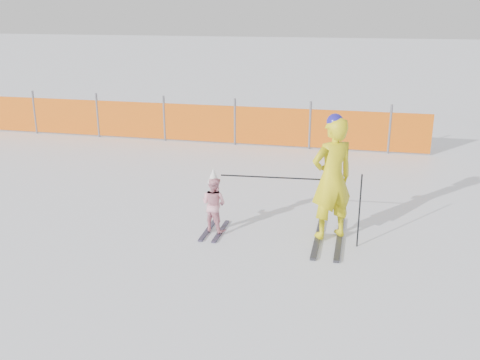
% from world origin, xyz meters
% --- Properties ---
extents(ground, '(120.00, 120.00, 0.00)m').
position_xyz_m(ground, '(0.00, 0.00, 0.00)').
color(ground, white).
rests_on(ground, ground).
extents(adult, '(0.85, 1.72, 2.03)m').
position_xyz_m(adult, '(1.38, 0.86, 1.02)').
color(adult, black).
rests_on(adult, ground).
extents(child, '(0.54, 0.90, 1.10)m').
position_xyz_m(child, '(-0.49, 0.71, 0.50)').
color(child, black).
rests_on(child, ground).
extents(ski_poles, '(2.21, 0.21, 1.18)m').
position_xyz_m(ski_poles, '(1.03, 0.73, 0.82)').
color(ski_poles, black).
rests_on(ski_poles, ground).
extents(safety_fence, '(15.05, 0.06, 1.25)m').
position_xyz_m(safety_fence, '(-4.06, 6.49, 0.56)').
color(safety_fence, '#595960').
rests_on(safety_fence, ground).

